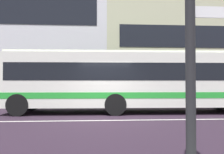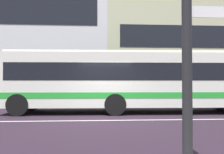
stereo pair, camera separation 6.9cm
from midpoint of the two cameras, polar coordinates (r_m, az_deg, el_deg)
name	(u,v)px [view 1 (the left image)]	position (r m, az deg, el deg)	size (l,w,h in m)	color
ground_plane	(106,120)	(9.98, -1.49, -9.98)	(160.00, 160.00, 0.00)	#2F202F
lane_centre_line	(106,120)	(9.98, -1.49, -9.96)	(60.00, 0.16, 0.01)	silver
hedge_row_far	(90,100)	(16.46, -5.15, -5.28)	(18.97, 1.10, 0.74)	#346F24
transit_bus	(129,79)	(12.58, 3.85, -0.53)	(12.46, 2.96, 3.03)	silver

